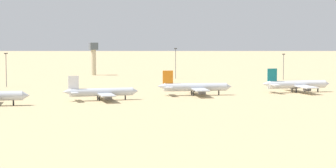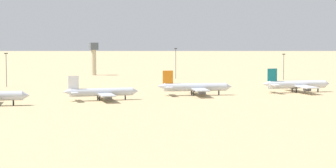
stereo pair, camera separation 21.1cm
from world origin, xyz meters
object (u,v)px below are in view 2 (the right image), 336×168
Objects in this scene: light_pole_west at (176,61)px; light_pole_east at (284,65)px; parked_jet_teal_3 at (296,85)px; control_tower at (94,56)px; parked_jet_orange_2 at (195,87)px; parked_jet_white_1 at (101,92)px; light_pole_mid at (6,68)px.

light_pole_west is 1.20× the size of light_pole_east.
light_pole_west is 63.79m from light_pole_east.
light_pole_east is (36.71, 72.20, 5.18)m from parked_jet_teal_3.
parked_jet_teal_3 is 2.21× the size of light_pole_east.
parked_jet_teal_3 is at bearing -69.02° from control_tower.
parked_jet_orange_2 is at bearing -86.44° from control_tower.
parked_jet_teal_3 reaches higher than parked_jet_orange_2.
control_tower is at bearing 116.56° from parked_jet_teal_3.
light_pole_west reaches higher than parked_jet_teal_3.
control_tower is (34.20, 153.50, 9.50)m from parked_jet_white_1.
light_pole_west reaches higher than parked_jet_orange_2.
light_pole_west reaches higher than parked_jet_white_1.
parked_jet_orange_2 is (43.37, 6.00, 0.25)m from parked_jet_white_1.
light_pole_west is (72.69, 104.63, 7.09)m from parked_jet_white_1.
control_tower is 97.29m from light_pole_mid.
light_pole_mid is (-28.76, 79.40, 6.51)m from parked_jet_white_1.
parked_jet_teal_3 is (92.18, 2.31, 0.32)m from parked_jet_white_1.
light_pole_west is at bearing 151.82° from light_pole_east.
control_tower reaches higher than light_pole_west.
parked_jet_teal_3 is at bearing -32.51° from light_pole_mid.
parked_jet_teal_3 is 81.16m from light_pole_east.
light_pole_mid is 1.13× the size of light_pole_east.
control_tower is at bearing 128.22° from light_pole_west.
light_pole_mid is 157.74m from light_pole_east.
light_pole_east reaches higher than parked_jet_white_1.
parked_jet_white_1 is at bearing -159.64° from parked_jet_orange_2.
parked_jet_orange_2 is 103.10m from light_pole_mid.
light_pole_east is at bearing -1.78° from light_pole_mid.
control_tower is 1.16× the size of light_pole_west.
parked_jet_white_1 is 92.21m from parked_jet_teal_3.
control_tower is at bearing 106.05° from parked_jet_orange_2.
parked_jet_teal_3 is 1.59× the size of control_tower.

